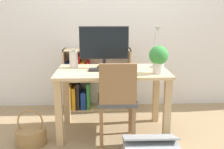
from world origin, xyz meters
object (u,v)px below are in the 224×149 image
object	(u,v)px
potted_plant	(158,57)
chair	(117,99)
vase	(74,59)
bookshelf	(85,82)
monitor	(104,44)
basket	(31,135)
keyboard	(107,70)
storage_box	(150,149)
desk_lamp	(156,43)

from	to	relation	value
potted_plant	chair	size ratio (longest dim) A/B	0.33
vase	bookshelf	bearing A→B (deg)	82.03
monitor	basket	size ratio (longest dim) A/B	1.48
keyboard	potted_plant	size ratio (longest dim) A/B	1.34
chair	storage_box	bearing A→B (deg)	-38.59
monitor	chair	distance (m)	0.67
desk_lamp	bookshelf	world-z (taller)	desk_lamp
potted_plant	bookshelf	bearing A→B (deg)	131.25
keyboard	basket	size ratio (longest dim) A/B	1.03
keyboard	bookshelf	world-z (taller)	bookshelf
keyboard	vase	bearing A→B (deg)	155.32
keyboard	basket	bearing A→B (deg)	-163.70
vase	basket	bearing A→B (deg)	-136.42
potted_plant	basket	bearing A→B (deg)	-176.81
desk_lamp	keyboard	bearing A→B (deg)	-169.37
chair	storage_box	xyz separation A→B (m)	(0.30, -0.32, -0.39)
vase	potted_plant	distance (m)	0.96
monitor	desk_lamp	distance (m)	0.58
chair	keyboard	bearing A→B (deg)	121.01
bookshelf	storage_box	distance (m)	1.54
bookshelf	basket	distance (m)	1.16
chair	storage_box	size ratio (longest dim) A/B	1.73
monitor	vase	size ratio (longest dim) A/B	2.46
keyboard	desk_lamp	world-z (taller)	desk_lamp
chair	basket	bearing A→B (deg)	-172.24
desk_lamp	basket	world-z (taller)	desk_lamp
keyboard	vase	xyz separation A→B (m)	(-0.37, 0.17, 0.09)
monitor	potted_plant	distance (m)	0.65
potted_plant	keyboard	bearing A→B (deg)	163.22
chair	bookshelf	xyz separation A→B (m)	(-0.39, 1.02, -0.10)
desk_lamp	monitor	bearing A→B (deg)	173.55
desk_lamp	storage_box	xyz separation A→B (m)	(-0.16, -0.68, -0.92)
basket	storage_box	distance (m)	1.24
vase	chair	size ratio (longest dim) A/B	0.26
monitor	basket	bearing A→B (deg)	-152.45
keyboard	desk_lamp	xyz separation A→B (m)	(0.55, 0.10, 0.28)
bookshelf	chair	bearing A→B (deg)	-69.12
vase	bookshelf	distance (m)	0.75
keyboard	chair	world-z (taller)	chair
bookshelf	desk_lamp	bearing A→B (deg)	-38.37
keyboard	potted_plant	distance (m)	0.57
chair	basket	distance (m)	0.98
keyboard	storage_box	world-z (taller)	keyboard
keyboard	potted_plant	world-z (taller)	potted_plant
keyboard	storage_box	xyz separation A→B (m)	(0.40, -0.57, -0.64)
keyboard	bookshelf	distance (m)	0.89
chair	bookshelf	bearing A→B (deg)	119.80
potted_plant	chair	xyz separation A→B (m)	(-0.43, -0.09, -0.41)
bookshelf	basket	size ratio (longest dim) A/B	2.42
monitor	keyboard	bearing A→B (deg)	-81.64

